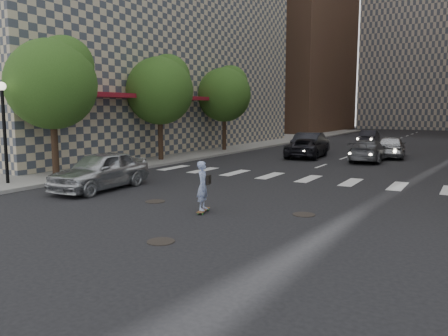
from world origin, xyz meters
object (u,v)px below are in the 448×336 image
object	(u,v)px
tree_a	(55,80)
traffic_car_a	(311,144)
tree_c	(226,92)
traffic_car_e	(370,137)
silver_sedan	(100,170)
traffic_car_c	(307,148)
tree_b	(162,88)
traffic_car_b	(368,151)
skateboarder	(203,186)
lamppost	(4,118)
traffic_car_d	(391,146)

from	to	relation	value
tree_a	traffic_car_a	world-z (taller)	tree_a
tree_c	traffic_car_a	bearing A→B (deg)	6.40
traffic_car_a	traffic_car_e	distance (m)	12.21
tree_c	silver_sedan	size ratio (longest dim) A/B	1.42
tree_a	traffic_car_c	distance (m)	16.97
tree_a	tree_b	size ratio (longest dim) A/B	1.00
silver_sedan	traffic_car_b	distance (m)	17.43
tree_b	tree_a	bearing A→B (deg)	-90.00
traffic_car_a	traffic_car_e	world-z (taller)	traffic_car_a
tree_a	traffic_car_c	xyz separation A→B (m)	(7.14, 14.86, -3.99)
skateboarder	tree_c	bearing A→B (deg)	103.40
traffic_car_a	traffic_car_b	world-z (taller)	traffic_car_a
skateboarder	silver_sedan	distance (m)	6.05
traffic_car_c	traffic_car_e	distance (m)	14.05
tree_c	traffic_car_b	xyz separation A→B (m)	(11.31, -1.33, -3.96)
silver_sedan	traffic_car_a	bearing A→B (deg)	77.85
lamppost	traffic_car_e	size ratio (longest dim) A/B	1.02
tree_c	traffic_car_a	distance (m)	7.82
silver_sedan	traffic_car_e	distance (m)	30.32
tree_c	traffic_car_b	bearing A→B (deg)	-6.73
tree_a	traffic_car_e	bearing A→B (deg)	73.81
lamppost	traffic_car_a	xyz separation A→B (m)	(6.83, 19.40, -2.11)
tree_c	traffic_car_d	bearing A→B (deg)	8.26
traffic_car_d	traffic_car_e	size ratio (longest dim) A/B	1.08
traffic_car_d	traffic_car_e	xyz separation A→B (m)	(-3.77, 11.10, -0.08)
skateboarder	traffic_car_d	world-z (taller)	skateboarder
traffic_car_e	traffic_car_a	bearing A→B (deg)	77.45
skateboarder	traffic_car_e	distance (m)	31.35
lamppost	traffic_car_d	xyz separation A→B (m)	(12.20, 20.40, -2.16)
tree_c	silver_sedan	world-z (taller)	tree_c
tree_a	silver_sedan	size ratio (longest dim) A/B	1.42
traffic_car_a	traffic_car_b	size ratio (longest dim) A/B	1.05
tree_b	silver_sedan	xyz separation A→B (m)	(3.95, -9.14, -3.85)
tree_c	silver_sedan	xyz separation A→B (m)	(3.95, -17.14, -3.85)
tree_b	silver_sedan	distance (m)	10.68
traffic_car_e	traffic_car_d	bearing A→B (deg)	103.76
lamppost	traffic_car_e	bearing A→B (deg)	75.03
tree_b	skateboarder	size ratio (longest dim) A/B	3.99
traffic_car_a	traffic_car_b	distance (m)	4.99
lamppost	traffic_car_e	xyz separation A→B (m)	(8.42, 31.50, -2.24)
tree_b	traffic_car_d	world-z (taller)	tree_b
traffic_car_b	silver_sedan	bearing A→B (deg)	62.35
tree_a	tree_b	distance (m)	8.00
tree_c	traffic_car_c	distance (m)	8.26
tree_c	traffic_car_d	size ratio (longest dim) A/B	1.45
traffic_car_c	traffic_car_d	distance (m)	5.79
traffic_car_b	traffic_car_e	distance (m)	14.50
traffic_car_c	traffic_car_d	size ratio (longest dim) A/B	1.04
traffic_car_a	traffic_car_d	distance (m)	5.47
tree_a	traffic_car_b	distance (m)	18.94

